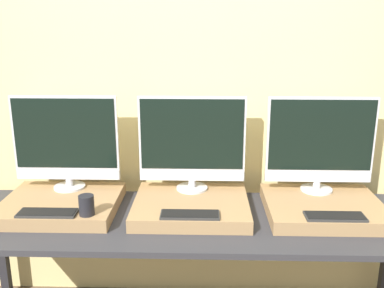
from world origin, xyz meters
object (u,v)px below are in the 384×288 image
monitor_left (66,141)px  mug (87,205)px  keyboard_center (190,215)px  keyboard_right (335,216)px  keyboard_left (47,213)px  monitor_right (320,143)px  monitor_center (192,142)px

monitor_left → mug: bearing=-61.2°
keyboard_center → keyboard_right: same height
mug → keyboard_left: bearing=180.0°
mug → monitor_right: 1.27m
keyboard_left → monitor_right: bearing=14.3°
keyboard_center → monitor_left: bearing=153.0°
monitor_left → keyboard_left: size_ratio=2.04×
monitor_left → monitor_right: same height
keyboard_left → monitor_right: monitor_right is taller
mug → keyboard_right: mug is taller
monitor_right → monitor_center: bearing=180.0°
keyboard_right → keyboard_center: bearing=180.0°
monitor_left → mug: size_ratio=5.83×
monitor_left → keyboard_left: 0.45m
monitor_right → keyboard_left: bearing=-165.7°
monitor_left → monitor_right: size_ratio=1.00×
keyboard_left → monitor_center: monitor_center is taller
keyboard_left → keyboard_right: 1.40m
mug → keyboard_right: (1.20, 0.00, -0.04)m
keyboard_left → keyboard_right: bearing=0.0°
monitor_center → keyboard_right: monitor_center is taller
monitor_left → keyboard_center: bearing=-27.0°
monitor_left → monitor_right: 1.40m
keyboard_center → mug: bearing=-180.0°
mug → monitor_right: size_ratio=0.17×
keyboard_right → monitor_left: bearing=165.7°
monitor_center → keyboard_right: 0.83m
keyboard_center → keyboard_right: 0.70m
mug → keyboard_center: size_ratio=0.35×
keyboard_left → keyboard_right: same height
monitor_right → keyboard_right: monitor_right is taller
monitor_left → keyboard_left: (0.00, -0.36, -0.27)m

